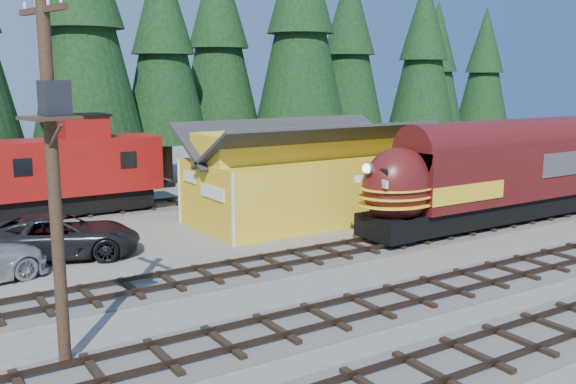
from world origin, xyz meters
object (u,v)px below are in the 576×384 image
locomotive (478,181)px  pickup_truck_a (60,236)px  caboose (68,171)px  utility_pole (53,155)px  depot (306,165)px

locomotive → pickup_truck_a: locomotive is taller
locomotive → caboose: caboose is taller
caboose → utility_pole: 19.54m
depot → caboose: 12.96m
caboose → locomotive: bearing=-40.2°
locomotive → caboose: size_ratio=1.52×
locomotive → pickup_truck_a: (-19.00, 5.96, -1.50)m
utility_pole → pickup_truck_a: size_ratio=1.48×
locomotive → pickup_truck_a: size_ratio=2.28×
utility_pole → depot: bearing=23.4°
depot → pickup_truck_a: bearing=-177.6°
caboose → pickup_truck_a: 8.57m
caboose → depot: bearing=-35.4°
utility_pole → pickup_truck_a: 11.87m
locomotive → utility_pole: 22.13m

